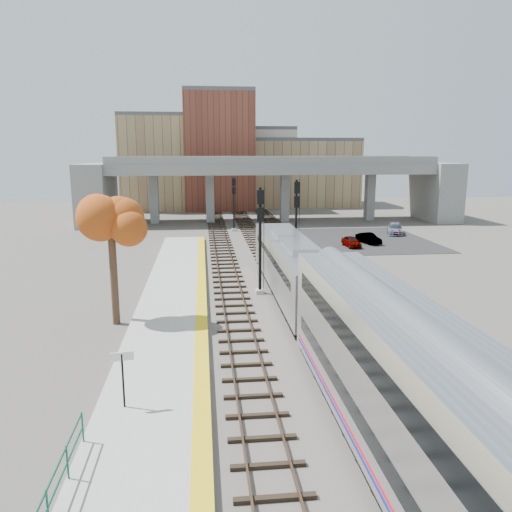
{
  "coord_description": "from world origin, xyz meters",
  "views": [
    {
      "loc": [
        -5.16,
        -28.05,
        10.13
      ],
      "look_at": [
        -1.24,
        8.19,
        2.5
      ],
      "focal_mm": 35.0,
      "sensor_mm": 36.0,
      "label": 1
    }
  ],
  "objects_px": {
    "car_a": "(351,242)",
    "car_b": "(368,238)",
    "signal_mast_near": "(260,240)",
    "signal_mast_far": "(234,205)",
    "locomotive": "(291,266)",
    "signal_mast_mid": "(296,223)",
    "tree": "(111,228)",
    "car_c": "(395,229)",
    "coach": "(445,439)"
  },
  "relations": [
    {
      "from": "car_b",
      "to": "car_c",
      "type": "xyz_separation_m",
      "value": [
        5.43,
        6.03,
        0.06
      ]
    },
    {
      "from": "locomotive",
      "to": "signal_mast_near",
      "type": "bearing_deg",
      "value": 154.03
    },
    {
      "from": "signal_mast_mid",
      "to": "coach",
      "type": "bearing_deg",
      "value": -93.63
    },
    {
      "from": "signal_mast_mid",
      "to": "signal_mast_far",
      "type": "bearing_deg",
      "value": 100.79
    },
    {
      "from": "coach",
      "to": "signal_mast_far",
      "type": "xyz_separation_m",
      "value": [
        -2.1,
        53.07,
        0.64
      ]
    },
    {
      "from": "car_a",
      "to": "car_c",
      "type": "bearing_deg",
      "value": 40.38
    },
    {
      "from": "signal_mast_far",
      "to": "car_a",
      "type": "height_order",
      "value": "signal_mast_far"
    },
    {
      "from": "coach",
      "to": "tree",
      "type": "xyz_separation_m",
      "value": [
        -11.43,
        18.11,
        3.03
      ]
    },
    {
      "from": "locomotive",
      "to": "car_a",
      "type": "bearing_deg",
      "value": 61.28
    },
    {
      "from": "locomotive",
      "to": "car_c",
      "type": "height_order",
      "value": "locomotive"
    },
    {
      "from": "coach",
      "to": "signal_mast_mid",
      "type": "bearing_deg",
      "value": 86.37
    },
    {
      "from": "tree",
      "to": "car_a",
      "type": "bearing_deg",
      "value": 46.54
    },
    {
      "from": "car_a",
      "to": "car_c",
      "type": "relative_size",
      "value": 0.76
    },
    {
      "from": "locomotive",
      "to": "signal_mast_mid",
      "type": "relative_size",
      "value": 2.45
    },
    {
      "from": "tree",
      "to": "coach",
      "type": "bearing_deg",
      "value": -57.74
    },
    {
      "from": "car_a",
      "to": "car_b",
      "type": "bearing_deg",
      "value": 30.82
    },
    {
      "from": "coach",
      "to": "tree",
      "type": "distance_m",
      "value": 21.62
    },
    {
      "from": "tree",
      "to": "car_a",
      "type": "distance_m",
      "value": 31.33
    },
    {
      "from": "coach",
      "to": "car_b",
      "type": "distance_m",
      "value": 44.08
    },
    {
      "from": "tree",
      "to": "car_b",
      "type": "distance_m",
      "value": 34.27
    },
    {
      "from": "signal_mast_near",
      "to": "car_a",
      "type": "relative_size",
      "value": 2.28
    },
    {
      "from": "signal_mast_mid",
      "to": "car_b",
      "type": "xyz_separation_m",
      "value": [
        10.31,
        10.71,
        -3.36
      ]
    },
    {
      "from": "car_a",
      "to": "car_b",
      "type": "xyz_separation_m",
      "value": [
        2.49,
        1.74,
        0.01
      ]
    },
    {
      "from": "car_b",
      "to": "signal_mast_far",
      "type": "bearing_deg",
      "value": 126.33
    },
    {
      "from": "coach",
      "to": "car_a",
      "type": "xyz_separation_m",
      "value": [
        9.82,
        40.53,
        -2.18
      ]
    },
    {
      "from": "signal_mast_far",
      "to": "car_b",
      "type": "bearing_deg",
      "value": -36.84
    },
    {
      "from": "locomotive",
      "to": "tree",
      "type": "xyz_separation_m",
      "value": [
        -11.43,
        -4.5,
        3.55
      ]
    },
    {
      "from": "locomotive",
      "to": "car_b",
      "type": "bearing_deg",
      "value": 57.94
    },
    {
      "from": "signal_mast_near",
      "to": "car_a",
      "type": "height_order",
      "value": "signal_mast_near"
    },
    {
      "from": "tree",
      "to": "car_c",
      "type": "xyz_separation_m",
      "value": [
        29.17,
        30.19,
        -5.14
      ]
    },
    {
      "from": "car_b",
      "to": "tree",
      "type": "bearing_deg",
      "value": -151.33
    },
    {
      "from": "signal_mast_mid",
      "to": "car_a",
      "type": "distance_m",
      "value": 12.37
    },
    {
      "from": "signal_mast_near",
      "to": "signal_mast_far",
      "type": "relative_size",
      "value": 1.11
    },
    {
      "from": "signal_mast_far",
      "to": "car_b",
      "type": "height_order",
      "value": "signal_mast_far"
    },
    {
      "from": "coach",
      "to": "signal_mast_mid",
      "type": "relative_size",
      "value": 3.21
    },
    {
      "from": "car_c",
      "to": "car_a",
      "type": "bearing_deg",
      "value": -117.49
    },
    {
      "from": "car_b",
      "to": "locomotive",
      "type": "bearing_deg",
      "value": -138.89
    },
    {
      "from": "signal_mast_near",
      "to": "signal_mast_mid",
      "type": "bearing_deg",
      "value": 62.65
    },
    {
      "from": "coach",
      "to": "car_a",
      "type": "relative_size",
      "value": 7.41
    },
    {
      "from": "coach",
      "to": "car_a",
      "type": "bearing_deg",
      "value": 76.38
    },
    {
      "from": "locomotive",
      "to": "coach",
      "type": "xyz_separation_m",
      "value": [
        -0.0,
        -22.61,
        0.52
      ]
    },
    {
      "from": "locomotive",
      "to": "car_c",
      "type": "relative_size",
      "value": 4.27
    },
    {
      "from": "signal_mast_mid",
      "to": "locomotive",
      "type": "bearing_deg",
      "value": -102.59
    },
    {
      "from": "coach",
      "to": "car_b",
      "type": "height_order",
      "value": "coach"
    },
    {
      "from": "locomotive",
      "to": "signal_mast_mid",
      "type": "xyz_separation_m",
      "value": [
        2.0,
        8.95,
        1.71
      ]
    },
    {
      "from": "locomotive",
      "to": "tree",
      "type": "distance_m",
      "value": 12.78
    },
    {
      "from": "tree",
      "to": "car_a",
      "type": "height_order",
      "value": "tree"
    },
    {
      "from": "locomotive",
      "to": "car_b",
      "type": "height_order",
      "value": "locomotive"
    },
    {
      "from": "signal_mast_far",
      "to": "signal_mast_near",
      "type": "bearing_deg",
      "value": -90.0
    },
    {
      "from": "coach",
      "to": "car_c",
      "type": "bearing_deg",
      "value": 69.83
    }
  ]
}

